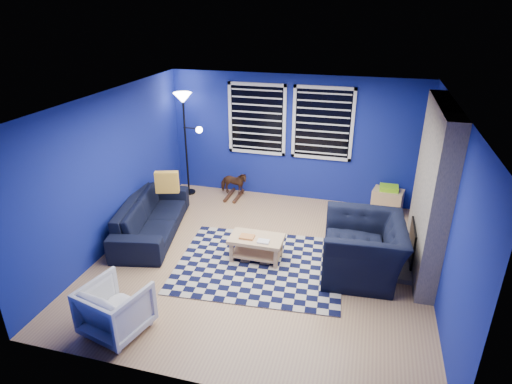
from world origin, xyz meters
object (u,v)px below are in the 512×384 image
Objects in this scene: floor_lamp at (185,112)px; rocking_horse at (234,183)px; coffee_table at (256,244)px; cabinet at (387,200)px; sofa at (152,217)px; tv at (429,149)px; armchair_big at (363,248)px; armchair_bent at (116,309)px.

rocking_horse is at bearing 2.08° from floor_lamp.
rocking_horse reaches higher than coffee_table.
sofa is at bearing -142.58° from cabinet.
tv is 1.73× the size of rocking_horse.
rocking_horse reaches higher than cabinet.
coffee_table is 0.39× the size of floor_lamp.
tv is at bearing -12.87° from cabinet.
cabinet is (3.05, 0.11, -0.07)m from rocking_horse.
coffee_table is (1.06, -2.16, -0.03)m from rocking_horse.
armchair_big is 4.38m from floor_lamp.
tv is 1.30m from cabinet.
tv is 4.93m from sofa.
armchair_bent is 1.25× the size of rocking_horse.
cabinet is (0.38, 2.20, -0.18)m from armchair_big.
sofa is 4.40m from cabinet.
floor_lamp is (-2.03, 2.12, 1.45)m from coffee_table.
tv reaches higher than sofa.
cabinet reaches higher than coffee_table.
armchair_bent is (-3.77, -4.00, -1.07)m from tv.
armchair_big is 2.12× the size of cabinet.
sofa is 2.00m from coffee_table.
cabinet is at bearing -90.91° from rocking_horse.
sofa reaches higher than rocking_horse.
sofa is at bearing 169.84° from coffee_table.
sofa is at bearing -58.36° from armchair_bent.
armchair_big is at bearing -115.50° from tv.
tv is at bearing -95.20° from rocking_horse.
armchair_bent is 4.14m from rocking_horse.
armchair_big is (3.58, -0.29, 0.10)m from sofa.
coffee_table is (1.23, 1.98, -0.04)m from armchair_bent.
cabinet is 0.29× the size of floor_lamp.
cabinet is (3.96, 1.92, -0.07)m from sofa.
tv is 3.77m from rocking_horse.
rocking_horse is at bearing -132.10° from armchair_big.
floor_lamp is (-3.64, 2.06, 1.31)m from armchair_big.
armchair_bent is at bearing -78.90° from floor_lamp.
armchair_big is at bearing -130.27° from armchair_bent.
armchair_bent is at bearing -58.24° from armchair_big.
tv reaches higher than cabinet.
floor_lamp reaches higher than armchair_big.
armchair_big is 1.57× the size of coffee_table.
tv is at bearing -81.56° from sofa.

